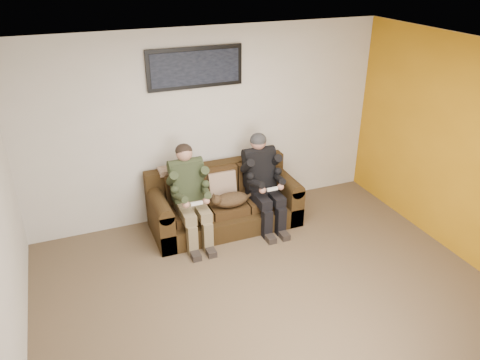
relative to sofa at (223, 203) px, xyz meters
name	(u,v)px	position (x,y,z in m)	size (l,w,h in m)	color
floor	(278,306)	(-0.04, -1.82, -0.31)	(5.00, 5.00, 0.00)	brown
ceiling	(289,62)	(-0.04, -1.82, 2.29)	(5.00, 5.00, 0.00)	silver
wall_back	(208,125)	(-0.04, 0.43, 0.99)	(5.00, 5.00, 0.00)	beige
accent_wall_right	(480,160)	(2.45, -1.82, 0.99)	(4.50, 4.50, 0.00)	#BA7D12
sofa	(223,203)	(0.00, 0.00, 0.00)	(1.99, 0.86, 0.81)	#31210E
throw_pillow	(222,185)	(0.00, 0.04, 0.27)	(0.38, 0.11, 0.36)	tan
throw_blanket	(174,170)	(-0.60, 0.25, 0.51)	(0.41, 0.20, 0.07)	tan
person_left	(189,190)	(-0.51, -0.17, 0.39)	(0.51, 0.87, 1.25)	#77684A
person_right	(263,177)	(0.51, -0.16, 0.39)	(0.51, 0.86, 1.26)	black
cat	(230,200)	(0.00, -0.26, 0.19)	(0.66, 0.26, 0.24)	#4D361E
framed_poster	(195,68)	(-0.20, 0.40, 1.79)	(1.25, 0.05, 0.52)	black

